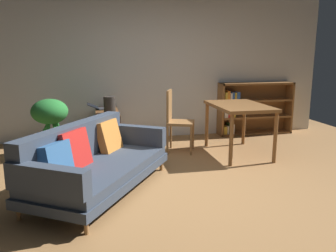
{
  "coord_description": "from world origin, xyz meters",
  "views": [
    {
      "loc": [
        -0.97,
        -3.66,
        1.56
      ],
      "look_at": [
        -0.0,
        0.88,
        0.58
      ],
      "focal_mm": 36.73,
      "sensor_mm": 36.0,
      "label": 1
    }
  ],
  "objects_px": {
    "bookshelf": "(250,108)",
    "dining_table": "(239,110)",
    "dining_chair_near": "(176,118)",
    "potted_floor_plant": "(50,119)",
    "open_laptop": "(101,108)",
    "fabric_couch": "(93,161)",
    "desk_speaker": "(110,105)",
    "media_console": "(108,130)"
  },
  "relations": [
    {
      "from": "media_console",
      "to": "potted_floor_plant",
      "type": "xyz_separation_m",
      "value": [
        -0.87,
        -0.21,
        0.26
      ]
    },
    {
      "from": "media_console",
      "to": "dining_chair_near",
      "type": "height_order",
      "value": "dining_chair_near"
    },
    {
      "from": "bookshelf",
      "to": "dining_chair_near",
      "type": "bearing_deg",
      "value": -151.36
    },
    {
      "from": "open_laptop",
      "to": "fabric_couch",
      "type": "bearing_deg",
      "value": -93.92
    },
    {
      "from": "dining_chair_near",
      "to": "bookshelf",
      "type": "distance_m",
      "value": 1.96
    },
    {
      "from": "fabric_couch",
      "to": "potted_floor_plant",
      "type": "height_order",
      "value": "potted_floor_plant"
    },
    {
      "from": "desk_speaker",
      "to": "potted_floor_plant",
      "type": "relative_size",
      "value": 0.3
    },
    {
      "from": "open_laptop",
      "to": "potted_floor_plant",
      "type": "xyz_separation_m",
      "value": [
        -0.78,
        -0.42,
        -0.09
      ]
    },
    {
      "from": "media_console",
      "to": "desk_speaker",
      "type": "bearing_deg",
      "value": -81.65
    },
    {
      "from": "media_console",
      "to": "desk_speaker",
      "type": "relative_size",
      "value": 4.15
    },
    {
      "from": "fabric_couch",
      "to": "desk_speaker",
      "type": "relative_size",
      "value": 8.02
    },
    {
      "from": "desk_speaker",
      "to": "bookshelf",
      "type": "height_order",
      "value": "bookshelf"
    },
    {
      "from": "dining_table",
      "to": "dining_chair_near",
      "type": "height_order",
      "value": "dining_chair_near"
    },
    {
      "from": "media_console",
      "to": "dining_chair_near",
      "type": "xyz_separation_m",
      "value": [
        1.07,
        -0.43,
        0.25
      ]
    },
    {
      "from": "media_console",
      "to": "bookshelf",
      "type": "relative_size",
      "value": 0.75
    },
    {
      "from": "potted_floor_plant",
      "to": "open_laptop",
      "type": "bearing_deg",
      "value": 28.07
    },
    {
      "from": "fabric_couch",
      "to": "media_console",
      "type": "bearing_deg",
      "value": 82.7
    },
    {
      "from": "fabric_couch",
      "to": "bookshelf",
      "type": "bearing_deg",
      "value": 37.53
    },
    {
      "from": "dining_table",
      "to": "bookshelf",
      "type": "distance_m",
      "value": 1.53
    },
    {
      "from": "dining_chair_near",
      "to": "open_laptop",
      "type": "bearing_deg",
      "value": 151.27
    },
    {
      "from": "open_laptop",
      "to": "bookshelf",
      "type": "distance_m",
      "value": 2.9
    },
    {
      "from": "media_console",
      "to": "dining_table",
      "type": "relative_size",
      "value": 0.94
    },
    {
      "from": "media_console",
      "to": "bookshelf",
      "type": "xyz_separation_m",
      "value": [
        2.79,
        0.51,
        0.2
      ]
    },
    {
      "from": "desk_speaker",
      "to": "potted_floor_plant",
      "type": "xyz_separation_m",
      "value": [
        -0.91,
        0.04,
        -0.2
      ]
    },
    {
      "from": "bookshelf",
      "to": "media_console",
      "type": "bearing_deg",
      "value": -169.6
    },
    {
      "from": "fabric_couch",
      "to": "bookshelf",
      "type": "xyz_separation_m",
      "value": [
        3.02,
        2.32,
        0.14
      ]
    },
    {
      "from": "media_console",
      "to": "dining_table",
      "type": "bearing_deg",
      "value": -21.34
    },
    {
      "from": "fabric_couch",
      "to": "desk_speaker",
      "type": "height_order",
      "value": "desk_speaker"
    },
    {
      "from": "desk_speaker",
      "to": "dining_chair_near",
      "type": "distance_m",
      "value": 1.07
    },
    {
      "from": "dining_table",
      "to": "desk_speaker",
      "type": "bearing_deg",
      "value": 164.96
    },
    {
      "from": "fabric_couch",
      "to": "dining_table",
      "type": "height_order",
      "value": "dining_table"
    },
    {
      "from": "desk_speaker",
      "to": "media_console",
      "type": "bearing_deg",
      "value": 98.35
    },
    {
      "from": "fabric_couch",
      "to": "potted_floor_plant",
      "type": "xyz_separation_m",
      "value": [
        -0.64,
        1.6,
        0.21
      ]
    },
    {
      "from": "desk_speaker",
      "to": "dining_chair_near",
      "type": "height_order",
      "value": "dining_chair_near"
    },
    {
      "from": "fabric_couch",
      "to": "bookshelf",
      "type": "height_order",
      "value": "bookshelf"
    },
    {
      "from": "fabric_couch",
      "to": "dining_chair_near",
      "type": "bearing_deg",
      "value": 46.73
    },
    {
      "from": "media_console",
      "to": "dining_chair_near",
      "type": "relative_size",
      "value": 1.11
    },
    {
      "from": "dining_table",
      "to": "dining_chair_near",
      "type": "xyz_separation_m",
      "value": [
        -0.92,
        0.35,
        -0.14
      ]
    },
    {
      "from": "bookshelf",
      "to": "dining_table",
      "type": "bearing_deg",
      "value": -121.82
    },
    {
      "from": "dining_chair_near",
      "to": "bookshelf",
      "type": "bearing_deg",
      "value": 28.64
    },
    {
      "from": "dining_table",
      "to": "bookshelf",
      "type": "xyz_separation_m",
      "value": [
        0.8,
        1.29,
        -0.2
      ]
    },
    {
      "from": "media_console",
      "to": "dining_table",
      "type": "distance_m",
      "value": 2.17
    }
  ]
}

